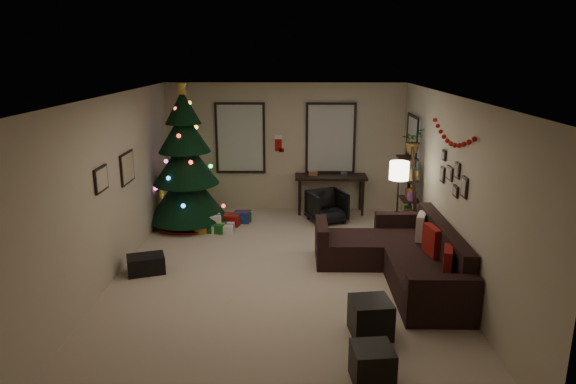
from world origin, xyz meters
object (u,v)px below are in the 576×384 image
object	(u,v)px
sofa	(402,259)
desk_chair	(327,206)
bookshelf	(410,193)
desk	(331,180)
christmas_tree	(186,166)

from	to	relation	value
sofa	desk_chair	xyz separation A→B (m)	(-0.99, 2.60, 0.04)
bookshelf	desk_chair	bearing A→B (deg)	150.20
sofa	desk	bearing A→B (deg)	105.09
desk_chair	desk	bearing A→B (deg)	57.62
bookshelf	christmas_tree	bearing A→B (deg)	171.80
bookshelf	desk	bearing A→B (deg)	132.16
sofa	desk	world-z (taller)	sofa
sofa	desk	size ratio (longest dim) A/B	1.87
desk	christmas_tree	bearing A→B (deg)	-162.84
desk_chair	bookshelf	distance (m)	1.75
desk	desk_chair	xyz separation A→B (m)	(-0.11, -0.65, -0.39)
christmas_tree	sofa	size ratio (longest dim) A/B	1.02
sofa	bookshelf	distance (m)	1.91
christmas_tree	desk_chair	distance (m)	2.88
sofa	desk	distance (m)	3.39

